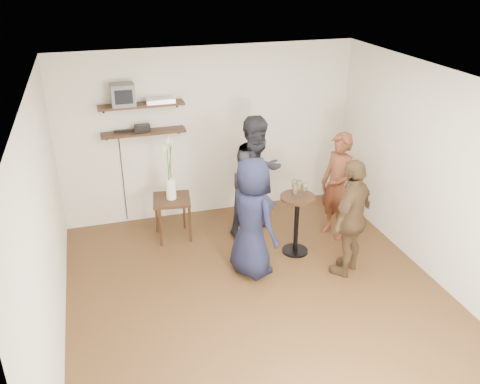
% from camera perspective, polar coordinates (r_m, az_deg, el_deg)
% --- Properties ---
extents(room, '(4.58, 5.08, 2.68)m').
position_cam_1_polar(room, '(5.53, 2.69, -1.32)').
color(room, '#442B16').
rests_on(room, ground).
extents(shelf_upper, '(1.20, 0.25, 0.04)m').
position_cam_1_polar(shelf_upper, '(7.32, -11.03, 9.56)').
color(shelf_upper, black).
rests_on(shelf_upper, room).
extents(shelf_lower, '(1.20, 0.25, 0.04)m').
position_cam_1_polar(shelf_lower, '(7.44, -10.78, 6.60)').
color(shelf_lower, black).
rests_on(shelf_lower, room).
extents(crt_monitor, '(0.32, 0.30, 0.30)m').
position_cam_1_polar(crt_monitor, '(7.26, -13.03, 10.62)').
color(crt_monitor, '#59595B').
rests_on(crt_monitor, shelf_upper).
extents(dvd_deck, '(0.40, 0.24, 0.06)m').
position_cam_1_polar(dvd_deck, '(7.34, -8.97, 10.14)').
color(dvd_deck, silver).
rests_on(dvd_deck, shelf_upper).
extents(radio, '(0.22, 0.10, 0.10)m').
position_cam_1_polar(radio, '(7.42, -10.92, 7.08)').
color(radio, black).
rests_on(radio, shelf_lower).
extents(power_strip, '(0.30, 0.05, 0.03)m').
position_cam_1_polar(power_strip, '(7.46, -12.86, 6.72)').
color(power_strip, black).
rests_on(power_strip, shelf_lower).
extents(side_table, '(0.59, 0.59, 0.62)m').
position_cam_1_polar(side_table, '(7.30, -7.64, -1.44)').
color(side_table, black).
rests_on(side_table, room).
extents(vase_lilies, '(0.19, 0.20, 0.97)m').
position_cam_1_polar(vase_lilies, '(7.13, -7.84, 1.50)').
color(vase_lilies, white).
rests_on(vase_lilies, side_table).
extents(drinks_table, '(0.47, 0.47, 0.86)m').
position_cam_1_polar(drinks_table, '(6.90, 6.39, -2.76)').
color(drinks_table, black).
rests_on(drinks_table, room).
extents(wine_glass_fl, '(0.06, 0.06, 0.18)m').
position_cam_1_polar(wine_glass_fl, '(6.65, 6.20, 0.27)').
color(wine_glass_fl, silver).
rests_on(wine_glass_fl, drinks_table).
extents(wine_glass_fr, '(0.07, 0.07, 0.20)m').
position_cam_1_polar(wine_glass_fr, '(6.70, 7.23, 0.50)').
color(wine_glass_fr, silver).
rests_on(wine_glass_fr, drinks_table).
extents(wine_glass_bl, '(0.07, 0.07, 0.21)m').
position_cam_1_polar(wine_glass_bl, '(6.76, 6.15, 0.86)').
color(wine_glass_bl, silver).
rests_on(wine_glass_bl, drinks_table).
extents(wine_glass_br, '(0.07, 0.07, 0.21)m').
position_cam_1_polar(wine_glass_br, '(6.73, 6.68, 0.74)').
color(wine_glass_br, silver).
rests_on(wine_glass_br, drinks_table).
extents(person_plaid, '(0.56, 0.67, 1.57)m').
position_cam_1_polar(person_plaid, '(7.32, 10.93, 0.66)').
color(person_plaid, '#B1142A').
rests_on(person_plaid, room).
extents(person_dark, '(1.07, 0.97, 1.78)m').
position_cam_1_polar(person_dark, '(7.25, 1.96, 1.77)').
color(person_dark, black).
rests_on(person_dark, room).
extents(person_navy, '(0.75, 0.90, 1.58)m').
position_cam_1_polar(person_navy, '(6.32, 1.38, -2.93)').
color(person_navy, black).
rests_on(person_navy, room).
extents(person_brown, '(0.96, 0.85, 1.56)m').
position_cam_1_polar(person_brown, '(6.49, 12.43, -2.87)').
color(person_brown, '#4A341F').
rests_on(person_brown, room).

